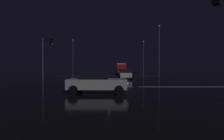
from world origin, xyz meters
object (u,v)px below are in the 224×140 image
(streetlamp_right_near, at_px, (159,48))
(sedan_silver_crossing, at_px, (97,82))
(streetlamp_right_far, at_px, (143,55))
(streetlamp_left_far, at_px, (73,54))
(traffic_signal_nw, at_px, (46,51))
(sedan_green, at_px, (122,72))
(sedan_white, at_px, (125,74))
(sedan_gray, at_px, (125,73))
(box_truck, at_px, (121,68))

(streetlamp_right_near, bearing_deg, sedan_silver_crossing, -117.60)
(sedan_silver_crossing, bearing_deg, streetlamp_right_far, 74.41)
(streetlamp_right_near, bearing_deg, streetlamp_left_far, 141.33)
(streetlamp_left_far, distance_m, streetlamp_right_near, 25.61)
(sedan_silver_crossing, distance_m, traffic_signal_nw, 15.39)
(traffic_signal_nw, bearing_deg, streetlamp_right_far, 50.42)
(sedan_green, xyz_separation_m, streetlamp_left_far, (-13.58, 6.85, 4.86))
(sedan_green, xyz_separation_m, streetlamp_right_near, (6.41, -9.15, 4.76))
(sedan_white, xyz_separation_m, sedan_green, (0.07, 12.44, 0.00))
(sedan_gray, distance_m, traffic_signal_nw, 15.30)
(sedan_white, relative_size, streetlamp_right_near, 0.45)
(sedan_white, xyz_separation_m, sedan_silver_crossing, (-3.10, -15.03, 0.00))
(sedan_gray, xyz_separation_m, sedan_green, (-0.27, 6.78, 0.00))
(sedan_white, relative_size, sedan_gray, 1.00)
(box_truck, relative_size, sedan_silver_crossing, 1.91)
(sedan_green, distance_m, streetlamp_left_far, 15.97)
(traffic_signal_nw, distance_m, streetlamp_right_far, 28.78)
(sedan_silver_crossing, height_order, streetlamp_right_near, streetlamp_right_near)
(sedan_gray, bearing_deg, box_truck, 90.53)
(sedan_green, relative_size, sedan_silver_crossing, 1.00)
(traffic_signal_nw, height_order, streetlamp_right_far, streetlamp_right_far)
(streetlamp_left_far, bearing_deg, sedan_gray, -44.53)
(sedan_gray, xyz_separation_m, traffic_signal_nw, (-12.19, -8.54, 3.55))
(streetlamp_right_near, bearing_deg, traffic_signal_nw, -161.39)
(sedan_silver_crossing, relative_size, streetlamp_right_near, 0.45)
(sedan_green, bearing_deg, box_truck, 88.96)
(sedan_green, distance_m, traffic_signal_nw, 19.73)
(streetlamp_left_far, height_order, streetlamp_right_far, streetlamp_left_far)
(traffic_signal_nw, xyz_separation_m, streetlamp_left_far, (-1.67, 22.17, 1.31))
(sedan_green, relative_size, streetlamp_left_far, 0.44)
(traffic_signal_nw, bearing_deg, sedan_white, 13.68)
(sedan_silver_crossing, xyz_separation_m, streetlamp_right_far, (9.58, 34.32, 4.62))
(sedan_green, height_order, streetlamp_right_near, streetlamp_right_near)
(box_truck, xyz_separation_m, sedan_silver_crossing, (-3.31, -35.21, -0.91))
(sedan_white, height_order, sedan_silver_crossing, same)
(streetlamp_left_far, bearing_deg, sedan_green, -26.76)
(sedan_silver_crossing, distance_m, streetlamp_right_far, 35.93)
(sedan_white, height_order, sedan_green, same)
(sedan_gray, distance_m, streetlamp_right_far, 15.64)
(box_truck, xyz_separation_m, streetlamp_left_far, (-13.72, -0.89, 3.95))
(sedan_white, xyz_separation_m, streetlamp_right_far, (6.48, 19.29, 4.62))
(sedan_white, bearing_deg, box_truck, 89.41)
(sedan_green, bearing_deg, sedan_gray, -87.68)
(sedan_white, bearing_deg, sedan_green, 89.70)
(box_truck, bearing_deg, streetlamp_left_far, -176.27)
(sedan_white, xyz_separation_m, box_truck, (0.21, 20.18, 0.91))
(sedan_gray, relative_size, streetlamp_right_far, 0.46)
(sedan_gray, relative_size, streetlamp_right_near, 0.45)
(box_truck, bearing_deg, streetlamp_right_far, -8.12)
(sedan_silver_crossing, bearing_deg, box_truck, 84.63)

